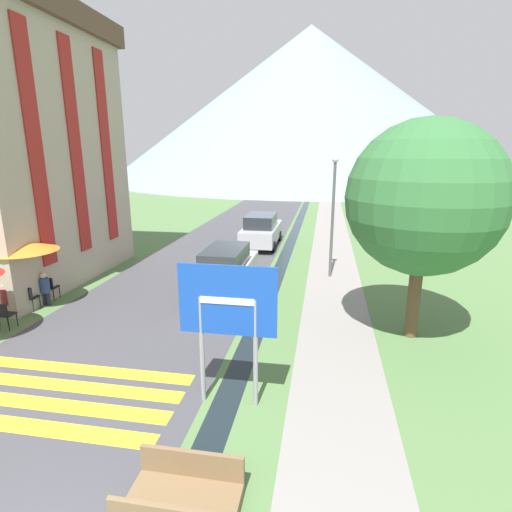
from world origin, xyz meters
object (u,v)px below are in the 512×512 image
object	(u,v)px
parked_car_near	(226,271)
person_seated_near	(45,287)
parked_car_far	(261,230)
cafe_chair_near_right	(4,313)
footbridge	(181,500)
person_seated_far	(6,298)
road_sign	(228,313)
tree_by_path	(425,198)
streetlamp	(333,207)
cafe_umbrella_middle_orange	(24,246)
cafe_chair_middle	(29,296)
cafe_chair_far_left	(50,286)
hotel_building	(5,137)

from	to	relation	value
parked_car_near	person_seated_near	distance (m)	6.33
parked_car_far	cafe_chair_near_right	size ratio (longest dim) A/B	5.34
cafe_chair_near_right	footbridge	bearing A→B (deg)	-27.65
person_seated_far	person_seated_near	bearing A→B (deg)	67.73
road_sign	tree_by_path	distance (m)	6.32
parked_car_far	person_seated_far	bearing A→B (deg)	-119.63
footbridge	person_seated_far	distance (m)	10.00
parked_car_far	streetlamp	xyz separation A→B (m)	(3.81, -5.15, 2.09)
person_seated_far	tree_by_path	world-z (taller)	tree_by_path
parked_car_far	cafe_umbrella_middle_orange	bearing A→B (deg)	-120.90
footbridge	tree_by_path	distance (m)	8.98
cafe_umbrella_middle_orange	person_seated_near	xyz separation A→B (m)	(0.30, 0.31, -1.52)
person_seated_far	cafe_chair_middle	bearing A→B (deg)	63.45
parked_car_far	tree_by_path	bearing A→B (deg)	-59.95
parked_car_far	tree_by_path	xyz separation A→B (m)	(6.09, -10.52, 3.08)
road_sign	cafe_umbrella_middle_orange	xyz separation A→B (m)	(-7.92, 4.07, 0.12)
parked_car_near	cafe_chair_middle	bearing A→B (deg)	-156.12
person_seated_far	tree_by_path	xyz separation A→B (m)	(12.55, 0.84, 3.33)
cafe_chair_far_left	tree_by_path	distance (m)	12.77
person_seated_far	parked_car_far	bearing A→B (deg)	60.37
streetlamp	cafe_chair_far_left	bearing A→B (deg)	-155.56
road_sign	parked_car_near	size ratio (longest dim) A/B	0.67
streetlamp	person_seated_far	bearing A→B (deg)	-148.84
road_sign	person_seated_near	distance (m)	8.90
person_seated_far	parked_car_near	bearing A→B (deg)	27.34
footbridge	cafe_chair_far_left	size ratio (longest dim) A/B	2.00
streetlamp	road_sign	bearing A→B (deg)	-102.97
road_sign	cafe_umbrella_middle_orange	distance (m)	8.91
person_seated_near	tree_by_path	size ratio (longest dim) A/B	0.20
hotel_building	road_sign	bearing A→B (deg)	-33.83
footbridge	parked_car_near	xyz separation A→B (m)	(-1.60, 9.28, 0.68)
footbridge	streetlamp	size ratio (longest dim) A/B	0.34
cafe_chair_near_right	cafe_umbrella_middle_orange	bearing A→B (deg)	111.80
cafe_umbrella_middle_orange	road_sign	bearing A→B (deg)	-27.22
parked_car_near	cafe_chair_near_right	size ratio (longest dim) A/B	5.40
streetlamp	cafe_chair_middle	bearing A→B (deg)	-150.68
cafe_umbrella_middle_orange	person_seated_far	distance (m)	1.75
road_sign	parked_car_near	xyz separation A→B (m)	(-1.67, 6.54, -1.15)
parked_car_near	cafe_chair_near_right	bearing A→B (deg)	-144.52
road_sign	cafe_umbrella_middle_orange	size ratio (longest dim) A/B	1.30
parked_car_near	streetlamp	xyz separation A→B (m)	(3.84, 2.88, 2.09)
road_sign	person_seated_far	distance (m)	8.82
cafe_chair_middle	streetlamp	xyz separation A→B (m)	(9.96, 5.60, 2.48)
road_sign	cafe_chair_middle	distance (m)	8.82
footbridge	cafe_umbrella_middle_orange	world-z (taller)	cafe_umbrella_middle_orange
streetlamp	tree_by_path	bearing A→B (deg)	-67.00
cafe_umbrella_middle_orange	person_seated_far	size ratio (longest dim) A/B	1.98
parked_car_near	streetlamp	size ratio (longest dim) A/B	0.91
cafe_chair_near_right	streetlamp	bearing A→B (deg)	43.12
footbridge	parked_car_far	size ratio (longest dim) A/B	0.37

